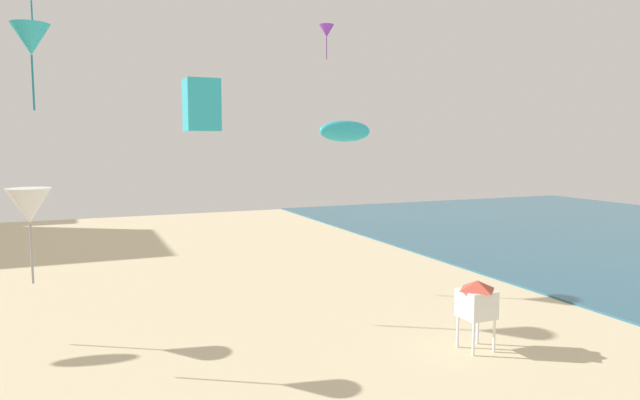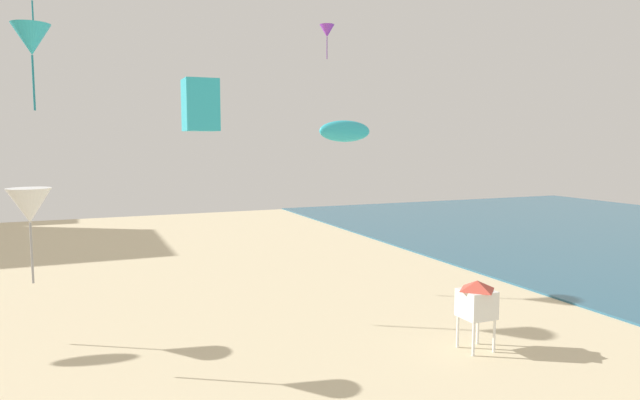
{
  "view_description": "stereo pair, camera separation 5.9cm",
  "coord_description": "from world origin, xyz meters",
  "px_view_note": "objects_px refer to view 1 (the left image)",
  "views": [
    {
      "loc": [
        -1.28,
        0.21,
        7.44
      ],
      "look_at": [
        7.16,
        20.02,
        5.26
      ],
      "focal_mm": 31.89,
      "sensor_mm": 36.0,
      "label": 1
    },
    {
      "loc": [
        -1.23,
        0.19,
        7.44
      ],
      "look_at": [
        7.16,
        20.02,
        5.26
      ],
      "focal_mm": 31.89,
      "sensor_mm": 36.0,
      "label": 2
    }
  ],
  "objects_px": {
    "kite_cyan_parafoil_2": "(345,131)",
    "kite_cyan_delta_2": "(31,39)",
    "lifeguard_stand": "(477,300)",
    "kite_purple_delta": "(327,31)",
    "kite_white_delta": "(29,206)",
    "kite_cyan_box": "(202,105)"
  },
  "relations": [
    {
      "from": "kite_white_delta",
      "to": "kite_purple_delta",
      "type": "xyz_separation_m",
      "value": [
        13.66,
        7.34,
        7.79
      ]
    },
    {
      "from": "kite_cyan_box",
      "to": "kite_cyan_parafoil_2",
      "type": "relative_size",
      "value": 0.61
    },
    {
      "from": "lifeguard_stand",
      "to": "kite_cyan_parafoil_2",
      "type": "height_order",
      "value": "kite_cyan_parafoil_2"
    },
    {
      "from": "kite_purple_delta",
      "to": "kite_cyan_delta_2",
      "type": "height_order",
      "value": "kite_purple_delta"
    },
    {
      "from": "kite_cyan_box",
      "to": "kite_cyan_parafoil_2",
      "type": "bearing_deg",
      "value": 39.24
    },
    {
      "from": "kite_white_delta",
      "to": "kite_purple_delta",
      "type": "bearing_deg",
      "value": 28.26
    },
    {
      "from": "kite_cyan_delta_2",
      "to": "kite_white_delta",
      "type": "bearing_deg",
      "value": -88.83
    },
    {
      "from": "kite_cyan_delta_2",
      "to": "kite_purple_delta",
      "type": "bearing_deg",
      "value": 0.07
    },
    {
      "from": "kite_cyan_box",
      "to": "kite_cyan_delta_2",
      "type": "relative_size",
      "value": 0.3
    },
    {
      "from": "lifeguard_stand",
      "to": "kite_cyan_parafoil_2",
      "type": "xyz_separation_m",
      "value": [
        -4.88,
        0.77,
        5.97
      ]
    },
    {
      "from": "kite_cyan_box",
      "to": "kite_cyan_delta_2",
      "type": "height_order",
      "value": "kite_cyan_delta_2"
    },
    {
      "from": "kite_cyan_box",
      "to": "kite_cyan_parafoil_2",
      "type": "height_order",
      "value": "kite_cyan_box"
    },
    {
      "from": "lifeguard_stand",
      "to": "kite_purple_delta",
      "type": "xyz_separation_m",
      "value": [
        -0.77,
        11.62,
        11.37
      ]
    },
    {
      "from": "kite_cyan_box",
      "to": "lifeguard_stand",
      "type": "bearing_deg",
      "value": 19.92
    },
    {
      "from": "lifeguard_stand",
      "to": "kite_cyan_delta_2",
      "type": "relative_size",
      "value": 0.7
    },
    {
      "from": "kite_white_delta",
      "to": "kite_cyan_delta_2",
      "type": "height_order",
      "value": "kite_cyan_delta_2"
    },
    {
      "from": "kite_cyan_box",
      "to": "kite_cyan_parafoil_2",
      "type": "distance_m",
      "value": 7.21
    },
    {
      "from": "lifeguard_stand",
      "to": "kite_cyan_parafoil_2",
      "type": "bearing_deg",
      "value": 157.21
    },
    {
      "from": "kite_cyan_parafoil_2",
      "to": "kite_cyan_delta_2",
      "type": "bearing_deg",
      "value": 131.82
    },
    {
      "from": "lifeguard_stand",
      "to": "kite_cyan_parafoil_2",
      "type": "distance_m",
      "value": 7.75
    },
    {
      "from": "kite_purple_delta",
      "to": "kite_cyan_delta_2",
      "type": "distance_m",
      "value": 13.88
    },
    {
      "from": "kite_white_delta",
      "to": "lifeguard_stand",
      "type": "bearing_deg",
      "value": -16.52
    }
  ]
}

